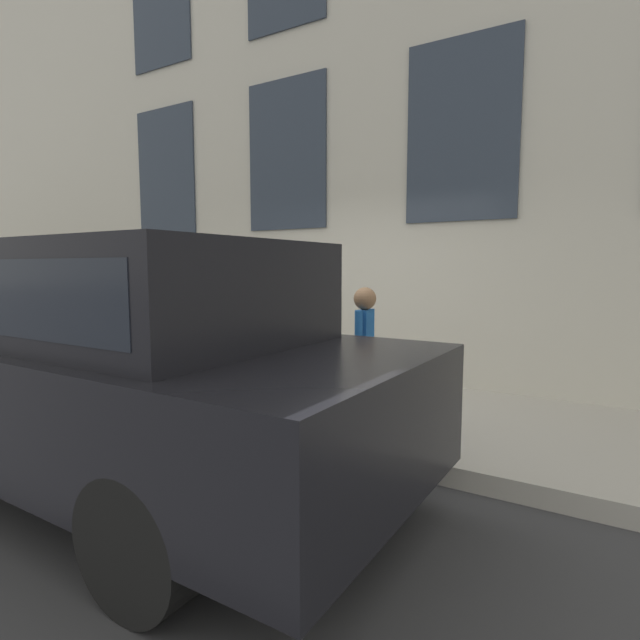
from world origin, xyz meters
TOP-DOWN VIEW (x-y plane):
  - ground_plane at (0.00, 0.00)m, footprint 80.00×80.00m
  - sidewalk at (1.18, 0.00)m, footprint 2.36×60.00m
  - fire_hydrant at (0.41, -0.07)m, footprint 0.29×0.41m
  - person at (0.51, -0.93)m, footprint 0.30×0.20m
  - parked_truck_charcoal_near at (-1.19, 0.43)m, footprint 1.86×5.01m

SIDE VIEW (x-z plane):
  - ground_plane at x=0.00m, z-range 0.00..0.00m
  - sidewalk at x=1.18m, z-range 0.00..0.16m
  - fire_hydrant at x=0.41m, z-range 0.17..0.95m
  - person at x=0.51m, z-range 0.28..1.52m
  - parked_truck_charcoal_near at x=-1.19m, z-range 0.12..1.85m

